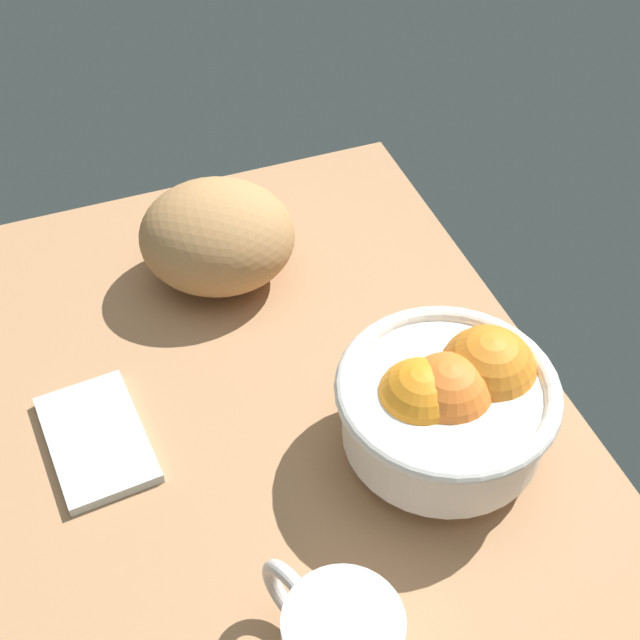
# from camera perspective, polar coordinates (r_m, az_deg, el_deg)

# --- Properties ---
(ground_plane) EXTENTS (0.74, 0.54, 0.03)m
(ground_plane) POSITION_cam_1_polar(r_m,az_deg,el_deg) (0.86, -2.95, -6.32)
(ground_plane) COLOR #AC7B54
(fruit_bowl) EXTENTS (0.19, 0.19, 0.12)m
(fruit_bowl) POSITION_cam_1_polar(r_m,az_deg,el_deg) (0.78, 8.22, -5.24)
(fruit_bowl) COLOR white
(fruit_bowl) RESTS_ON ground
(bread_loaf) EXTENTS (0.19, 0.20, 0.11)m
(bread_loaf) POSITION_cam_1_polar(r_m,az_deg,el_deg) (0.94, -6.60, 5.34)
(bread_loaf) COLOR tan
(bread_loaf) RESTS_ON ground
(napkin_folded) EXTENTS (0.14, 0.10, 0.01)m
(napkin_folded) POSITION_cam_1_polar(r_m,az_deg,el_deg) (0.84, -14.13, -7.40)
(napkin_folded) COLOR silver
(napkin_folded) RESTS_ON ground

